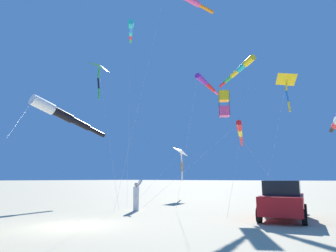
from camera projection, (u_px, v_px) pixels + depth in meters
ground_plane at (70, 226)px, 12.25m from camera, size 600.00×600.00×0.00m
parked_car at (283, 199)px, 14.35m from camera, size 4.59×2.75×1.85m
cooler_box at (301, 210)px, 16.50m from camera, size 0.62×0.42×0.42m
person_child_green_jacket at (136, 194)px, 18.09m from camera, size 0.67×0.60×1.87m
kite_delta_long_streamer_right at (287, 80)px, 25.60m from camera, size 10.15×2.38×10.97m
kite_windsock_yellow_midlevel at (240, 69)px, 28.38m from camera, size 13.87×6.96×12.96m
kite_box_small_distant at (224, 104)px, 22.77m from camera, size 4.40×6.34×8.63m
kite_windsock_long_streamer_left at (61, 114)px, 24.39m from camera, size 16.52×13.79×8.34m
kite_windsock_black_fish_shape at (131, 30)px, 33.94m from camera, size 10.49×10.29×19.37m
kite_windsock_rainbow_low_near at (240, 132)px, 27.05m from camera, size 13.72×4.00×6.88m
kite_windsock_orange_high_right at (205, 83)px, 23.85m from camera, size 7.01×0.61×10.07m
kite_delta_magenta_far_left at (100, 67)px, 27.31m from camera, size 4.45×7.34×12.70m
kite_delta_purple_drifting at (182, 152)px, 30.42m from camera, size 9.97×2.61×5.19m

